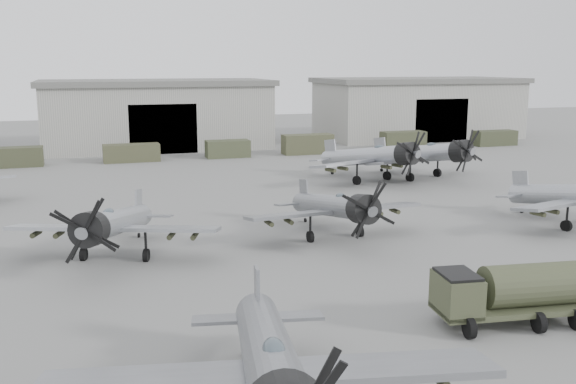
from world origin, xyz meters
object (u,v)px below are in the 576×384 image
object	(u,v)px
aircraft_mid_1	(112,224)
aircraft_extra_498	(426,154)
aircraft_near_1	(272,368)
fuel_tanker	(511,290)
aircraft_mid_2	(337,207)
aircraft_far_1	(374,157)

from	to	relation	value
aircraft_mid_1	aircraft_extra_498	size ratio (longest dim) A/B	0.89
aircraft_near_1	fuel_tanker	world-z (taller)	aircraft_near_1
aircraft_mid_1	aircraft_extra_498	distance (m)	34.30
aircraft_mid_1	aircraft_mid_2	bearing A→B (deg)	22.10
aircraft_near_1	aircraft_far_1	distance (m)	42.40
aircraft_far_1	aircraft_mid_1	bearing A→B (deg)	-164.61
aircraft_mid_1	aircraft_far_1	size ratio (longest dim) A/B	0.89
aircraft_mid_1	fuel_tanker	distance (m)	20.88
aircraft_mid_1	aircraft_mid_2	size ratio (longest dim) A/B	1.02
aircraft_mid_2	aircraft_extra_498	bearing A→B (deg)	42.84
aircraft_far_1	aircraft_mid_2	bearing A→B (deg)	-142.52
aircraft_extra_498	aircraft_far_1	bearing A→B (deg)	159.45
aircraft_mid_2	aircraft_extra_498	distance (m)	23.52
aircraft_extra_498	fuel_tanker	distance (m)	34.61
aircraft_near_1	aircraft_mid_1	xyz separation A→B (m)	(-3.42, 19.45, -0.27)
aircraft_near_1	aircraft_far_1	world-z (taller)	aircraft_far_1
aircraft_near_1	aircraft_mid_2	world-z (taller)	aircraft_near_1
aircraft_near_1	aircraft_mid_2	distance (m)	22.23
aircraft_mid_2	fuel_tanker	world-z (taller)	aircraft_mid_2
aircraft_near_1	fuel_tanker	size ratio (longest dim) A/B	1.94
aircraft_far_1	aircraft_extra_498	distance (m)	5.40
aircraft_near_1	fuel_tanker	distance (m)	13.23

